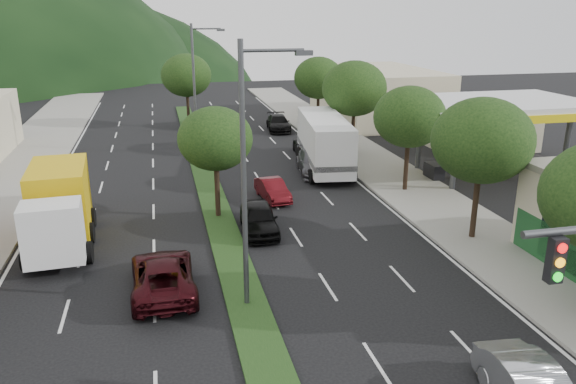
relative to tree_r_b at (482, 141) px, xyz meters
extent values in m
cube|color=gray|center=(0.50, 13.00, -4.96)|extent=(5.00, 90.00, 0.15)
cube|color=#193513|center=(-12.00, 16.00, -4.98)|extent=(1.60, 56.00, 0.12)
cube|color=black|center=(-6.60, -13.65, 0.66)|extent=(0.35, 0.25, 1.05)
cube|color=silver|center=(7.00, 10.00, -0.04)|extent=(12.00, 8.00, 0.50)
cube|color=yellow|center=(7.00, 10.00, -0.39)|extent=(12.20, 8.20, 0.50)
cylinder|color=#47494C|center=(3.00, 7.50, -2.74)|extent=(0.36, 0.36, 4.60)
cylinder|color=#47494C|center=(11.00, 7.50, -2.74)|extent=(0.36, 0.36, 4.60)
cylinder|color=#47494C|center=(3.00, 12.50, -2.74)|extent=(0.36, 0.36, 4.60)
cylinder|color=#47494C|center=(11.00, 12.50, -2.74)|extent=(0.36, 0.36, 4.60)
cube|color=black|center=(3.00, 10.00, -4.49)|extent=(0.80, 1.60, 1.10)
cube|color=black|center=(11.00, 10.00, -4.49)|extent=(0.80, 1.60, 1.10)
cube|color=beige|center=(7.50, 32.00, -2.44)|extent=(10.00, 16.00, 5.20)
cylinder|color=black|center=(0.00, 0.00, -2.98)|extent=(0.28, 0.28, 3.81)
ellipsoid|color=black|center=(0.00, 0.00, 0.01)|extent=(4.80, 4.80, 4.08)
cylinder|color=black|center=(0.00, 8.00, -3.09)|extent=(0.28, 0.28, 3.58)
ellipsoid|color=black|center=(0.00, 8.00, -0.28)|extent=(4.40, 4.40, 3.74)
cylinder|color=black|center=(0.00, 18.00, -2.93)|extent=(0.28, 0.28, 3.92)
ellipsoid|color=black|center=(0.00, 18.00, 0.15)|extent=(5.00, 5.00, 4.25)
cylinder|color=black|center=(0.00, 28.00, -3.04)|extent=(0.28, 0.28, 3.70)
ellipsoid|color=black|center=(0.00, 28.00, -0.13)|extent=(4.60, 4.60, 3.91)
cylinder|color=black|center=(-12.00, 6.00, -3.24)|extent=(0.28, 0.28, 3.36)
ellipsoid|color=black|center=(-12.00, 6.00, -0.60)|extent=(4.00, 4.00, 3.40)
cylinder|color=black|center=(-12.00, 32.00, -3.01)|extent=(0.28, 0.28, 3.81)
ellipsoid|color=black|center=(-12.00, 32.00, -0.02)|extent=(4.80, 4.80, 4.08)
cylinder|color=#47494C|center=(-12.00, -4.00, -0.04)|extent=(0.20, 0.20, 10.00)
cylinder|color=#47494C|center=(-10.90, -4.00, 4.56)|extent=(2.20, 0.12, 0.12)
cube|color=#47494C|center=(-9.80, -4.00, 4.46)|extent=(0.60, 0.25, 0.18)
cylinder|color=#47494C|center=(-12.00, 21.00, -0.04)|extent=(0.20, 0.20, 10.00)
cylinder|color=#47494C|center=(-10.90, 21.00, 4.56)|extent=(2.20, 0.12, 0.12)
cube|color=#47494C|center=(-9.80, 21.00, 4.46)|extent=(0.60, 0.25, 0.18)
imported|color=black|center=(-15.11, -2.16, -4.29)|extent=(2.56, 5.39, 1.48)
imported|color=black|center=(-10.19, 3.34, -4.29)|extent=(2.05, 4.50, 1.50)
imported|color=#4C4B50|center=(-4.47, 13.34, -4.28)|extent=(2.80, 5.48, 1.52)
imported|color=#550E13|center=(-8.45, 8.34, -4.42)|extent=(1.72, 3.87, 1.23)
imported|color=black|center=(-3.45, 18.34, -4.40)|extent=(2.59, 4.81, 1.28)
imported|color=#55555A|center=(-9.82, 23.34, -4.41)|extent=(1.57, 3.69, 1.24)
imported|color=black|center=(-3.79, 28.34, -4.31)|extent=(2.51, 5.16, 1.45)
cube|color=white|center=(-19.61, 0.84, -3.22)|extent=(2.59, 1.97, 2.61)
cube|color=gold|center=(-19.88, 5.03, -3.11)|extent=(2.91, 4.92, 3.52)
cube|color=black|center=(-19.82, 4.12, -4.53)|extent=(2.69, 6.71, 0.34)
cylinder|color=black|center=(-18.34, 1.40, -4.53)|extent=(0.41, 1.04, 1.02)
cylinder|color=black|center=(-20.94, 1.23, -4.53)|extent=(0.41, 1.04, 1.02)
cylinder|color=black|center=(-18.50, 3.87, -4.53)|extent=(0.41, 1.04, 1.02)
cylinder|color=black|center=(-21.10, 3.70, -4.53)|extent=(0.41, 1.04, 1.02)
cylinder|color=black|center=(-18.64, 6.11, -4.53)|extent=(0.41, 1.04, 1.02)
cylinder|color=black|center=(-21.25, 5.94, -4.53)|extent=(0.41, 1.04, 1.02)
cube|color=white|center=(-3.48, 14.24, -2.92)|extent=(3.96, 10.03, 3.25)
cube|color=#5C5C61|center=(-3.48, 14.24, -3.73)|extent=(4.02, 10.04, 0.38)
cylinder|color=black|center=(-4.32, 18.29, -4.55)|extent=(0.50, 1.02, 0.98)
cylinder|color=black|center=(-1.63, 17.93, -4.55)|extent=(0.50, 1.02, 0.98)
cylinder|color=black|center=(-4.47, 17.13, -4.55)|extent=(0.50, 1.02, 0.98)
cylinder|color=black|center=(-1.78, 16.77, -4.55)|extent=(0.50, 1.02, 0.98)
cylinder|color=black|center=(-5.28, 10.93, -4.55)|extent=(0.50, 1.02, 0.98)
cylinder|color=black|center=(-2.59, 10.58, -4.55)|extent=(0.50, 1.02, 0.98)
camera|label=1|loc=(-14.83, -23.22, 5.84)|focal=35.00mm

